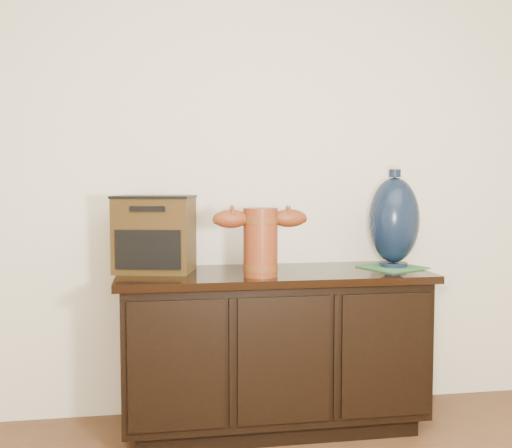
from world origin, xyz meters
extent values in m
plane|color=white|center=(0.00, 2.50, 1.30)|extent=(4.50, 0.00, 4.50)
cube|color=black|center=(0.00, 2.23, 0.04)|extent=(1.29, 0.45, 0.08)
cube|color=black|center=(0.00, 2.23, 0.40)|extent=(1.40, 0.50, 0.64)
cube|color=black|center=(0.00, 2.23, 0.74)|extent=(1.46, 0.56, 0.03)
cube|color=black|center=(-0.47, 1.97, 0.40)|extent=(0.41, 0.01, 0.56)
cube|color=black|center=(0.00, 1.97, 0.40)|extent=(0.41, 0.01, 0.56)
cube|color=black|center=(0.47, 1.97, 0.40)|extent=(0.41, 0.01, 0.56)
cylinder|color=maroon|center=(-0.09, 2.09, 0.91)|extent=(0.16, 0.16, 0.31)
cylinder|color=#3B1B0B|center=(-0.09, 2.09, 0.80)|extent=(0.16, 0.16, 0.03)
cylinder|color=#3B1B0B|center=(-0.09, 2.09, 1.01)|extent=(0.16, 0.16, 0.03)
ellipsoid|color=maroon|center=(-0.22, 2.08, 1.02)|extent=(0.17, 0.08, 0.08)
ellipsoid|color=maroon|center=(0.05, 2.09, 1.02)|extent=(0.17, 0.08, 0.08)
cube|color=#39260E|center=(-0.55, 2.32, 0.93)|extent=(0.40, 0.35, 0.35)
cube|color=black|center=(-0.58, 2.18, 0.87)|extent=(0.29, 0.08, 0.18)
cube|color=black|center=(-0.55, 2.32, 1.11)|extent=(0.41, 0.36, 0.01)
cube|color=#326F3C|center=(0.60, 2.24, 0.76)|extent=(0.33, 0.33, 0.01)
cylinder|color=black|center=(0.61, 2.24, 0.77)|extent=(0.14, 0.14, 0.02)
ellipsoid|color=black|center=(0.61, 2.24, 0.99)|extent=(0.32, 0.32, 0.42)
cylinder|color=black|center=(0.61, 2.24, 1.22)|extent=(0.06, 0.06, 0.04)
cylinder|color=#601012|center=(-0.06, 2.36, 0.83)|extent=(0.06, 0.06, 0.14)
cylinder|color=silver|center=(-0.06, 2.36, 0.91)|extent=(0.05, 0.05, 0.02)
camera|label=1|loc=(-0.54, -0.53, 1.18)|focal=42.00mm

